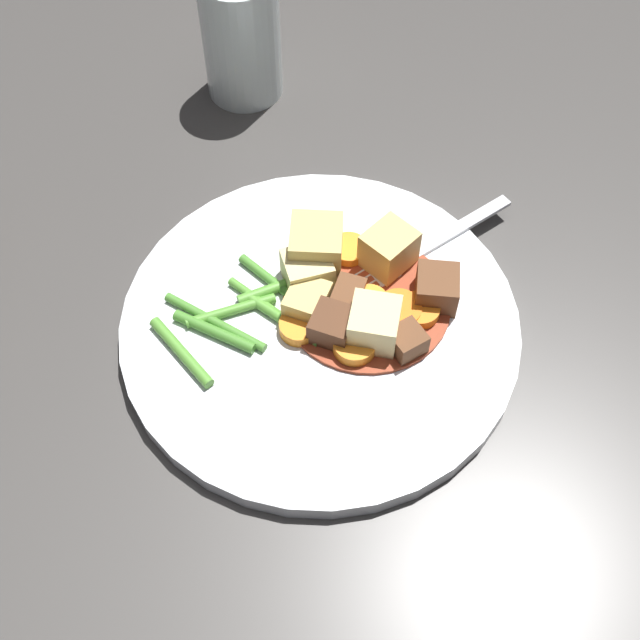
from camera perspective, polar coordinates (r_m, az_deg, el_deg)
The scene contains 28 objects.
ground_plane at distance 0.60m, azimuth 0.00°, elevation -0.74°, with size 3.00×3.00×0.00m, color #423F3D.
dinner_plate at distance 0.60m, azimuth 0.00°, elevation -0.38°, with size 0.29×0.29×0.01m, color white.
stew_sauce at distance 0.60m, azimuth 3.22°, elevation 1.26°, with size 0.12×0.12×0.00m, color #93381E.
carrot_slice_0 at distance 0.58m, azimuth -1.42°, elevation -0.47°, with size 0.03×0.03×0.01m, color orange.
carrot_slice_1 at distance 0.59m, azimuth 6.80°, elevation 0.87°, with size 0.03×0.03×0.01m, color orange.
carrot_slice_2 at distance 0.59m, azimuth 3.39°, elevation 1.07°, with size 0.03×0.03×0.01m, color orange.
carrot_slice_3 at distance 0.62m, azimuth 2.00°, elevation 4.79°, with size 0.03×0.03×0.01m, color orange.
carrot_slice_4 at distance 0.59m, azimuth 5.45°, elevation 0.26°, with size 0.03×0.03×0.01m, color orange.
carrot_slice_5 at distance 0.57m, azimuth 2.38°, elevation -1.82°, with size 0.03×0.03×0.01m, color orange.
potato_chunk_0 at distance 0.60m, azimuth -0.87°, elevation 3.41°, with size 0.03×0.03×0.03m, color #EAD68C.
potato_chunk_1 at distance 0.61m, azimuth 4.73°, elevation 4.80°, with size 0.03×0.04×0.03m, color #DBBC6B.
potato_chunk_2 at distance 0.57m, azimuth 3.74°, elevation -0.32°, with size 0.04×0.03×0.03m, color #EAD68C.
potato_chunk_3 at distance 0.59m, azimuth -0.88°, elevation 1.24°, with size 0.03×0.03×0.02m, color #DBBC6B.
potato_chunk_4 at distance 0.61m, azimuth 0.16°, elevation 5.06°, with size 0.04×0.04×0.04m, color #DBBC6B.
meat_chunk_0 at distance 0.57m, azimuth 0.87°, elevation -0.42°, with size 0.03×0.03×0.02m, color #56331E.
meat_chunk_1 at distance 0.60m, azimuth 8.02°, elevation 2.15°, with size 0.03×0.03×0.03m, color brown.
meat_chunk_2 at distance 0.57m, azimuth 5.96°, elevation -1.49°, with size 0.02×0.02×0.02m, color brown.
meat_chunk_3 at distance 0.59m, azimuth 1.92°, elevation 1.56°, with size 0.03×0.02×0.02m, color brown.
green_bean_0 at distance 0.58m, azimuth -9.50°, elevation -2.19°, with size 0.01×0.01×0.07m, color #599E38.
green_bean_1 at distance 0.61m, azimuth -3.68°, elevation 2.96°, with size 0.01×0.01×0.05m, color #4C8E33.
green_bean_2 at distance 0.60m, azimuth -3.02°, elevation 2.25°, with size 0.01×0.01×0.06m, color #599E38.
green_bean_3 at distance 0.59m, azimuth -2.64°, elevation 0.17°, with size 0.01×0.01×0.07m, color #599E38.
green_bean_4 at distance 0.58m, azimuth -7.26°, elevation -0.80°, with size 0.01×0.01×0.06m, color #4C8E33.
green_bean_5 at distance 0.60m, azimuth -3.75°, elevation 1.01°, with size 0.01×0.01×0.07m, color #599E38.
green_bean_6 at distance 0.59m, azimuth -7.22°, elevation -0.25°, with size 0.01×0.01×0.08m, color #4C8E33.
green_bean_7 at distance 0.59m, azimuth -6.14°, elevation 0.65°, with size 0.01×0.01×0.07m, color #599E38.
fork at distance 0.63m, azimuth 6.49°, elevation 4.52°, with size 0.16×0.11×0.00m.
water_glass at distance 0.75m, azimuth -5.43°, elevation 18.83°, with size 0.07×0.07×0.11m, color silver.
Camera 1 is at (-0.02, -0.33, 0.50)m, focal length 46.63 mm.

